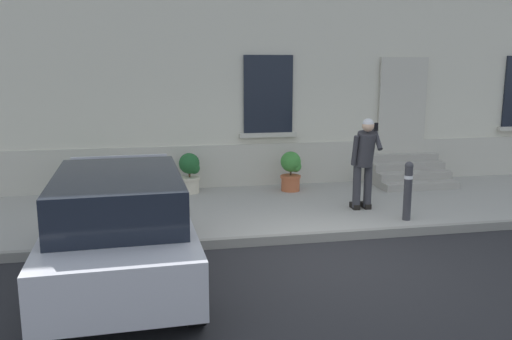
{
  "coord_description": "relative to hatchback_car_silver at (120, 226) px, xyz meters",
  "views": [
    {
      "loc": [
        -2.5,
        -7.12,
        2.85
      ],
      "look_at": [
        -0.76,
        1.6,
        1.1
      ],
      "focal_mm": 37.77,
      "sensor_mm": 36.0,
      "label": 1
    }
  ],
  "objects": [
    {
      "name": "bollard_far_left",
      "position": [
        0.61,
        1.53,
        -0.08
      ],
      "size": [
        0.15,
        0.15,
        1.04
      ],
      "color": "#333338",
      "rests_on": "sidewalk"
    },
    {
      "name": "person_on_phone",
      "position": [
        4.32,
        2.3,
        0.36
      ],
      "size": [
        0.51,
        0.52,
        1.74
      ],
      "rotation": [
        0.0,
        0.0,
        0.25
      ],
      "color": "#2D2D33",
      "rests_on": "sidewalk"
    },
    {
      "name": "hatchback_car_silver",
      "position": [
        0.0,
        0.0,
        0.0
      ],
      "size": [
        1.9,
        4.12,
        1.5
      ],
      "color": "#B7B7BF",
      "rests_on": "ground"
    },
    {
      "name": "bollard_near_person",
      "position": [
        4.82,
        1.53,
        -0.08
      ],
      "size": [
        0.15,
        0.15,
        1.04
      ],
      "color": "#333338",
      "rests_on": "sidewalk"
    },
    {
      "name": "sidewalk",
      "position": [
        2.92,
        2.98,
        -0.71
      ],
      "size": [
        24.0,
        3.6,
        0.15
      ],
      "primitive_type": "cube",
      "color": "#99968E",
      "rests_on": "ground"
    },
    {
      "name": "entrance_stoop",
      "position": [
        6.22,
        4.3,
        -0.4
      ],
      "size": [
        1.71,
        1.28,
        0.64
      ],
      "color": "#9E998E",
      "rests_on": "sidewalk"
    },
    {
      "name": "ground_plane",
      "position": [
        2.92,
        0.18,
        -0.79
      ],
      "size": [
        80.0,
        80.0,
        0.0
      ],
      "primitive_type": "plane",
      "color": "#232326"
    },
    {
      "name": "building_facade",
      "position": [
        2.93,
        5.46,
        2.94
      ],
      "size": [
        24.0,
        1.52,
        7.5
      ],
      "color": "beige",
      "rests_on": "ground"
    },
    {
      "name": "planter_olive",
      "position": [
        -0.93,
        4.03,
        -0.18
      ],
      "size": [
        0.44,
        0.44,
        0.86
      ],
      "color": "#606B38",
      "rests_on": "sidewalk"
    },
    {
      "name": "planter_terracotta",
      "position": [
        3.39,
        4.09,
        -0.18
      ],
      "size": [
        0.44,
        0.44,
        0.86
      ],
      "color": "#B25B38",
      "rests_on": "sidewalk"
    },
    {
      "name": "curb_edge",
      "position": [
        2.92,
        1.12,
        -0.71
      ],
      "size": [
        24.0,
        0.12,
        0.15
      ],
      "primitive_type": "cube",
      "color": "gray",
      "rests_on": "ground"
    },
    {
      "name": "planter_cream",
      "position": [
        1.23,
        4.31,
        -0.18
      ],
      "size": [
        0.44,
        0.44,
        0.86
      ],
      "color": "beige",
      "rests_on": "sidewalk"
    }
  ]
}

